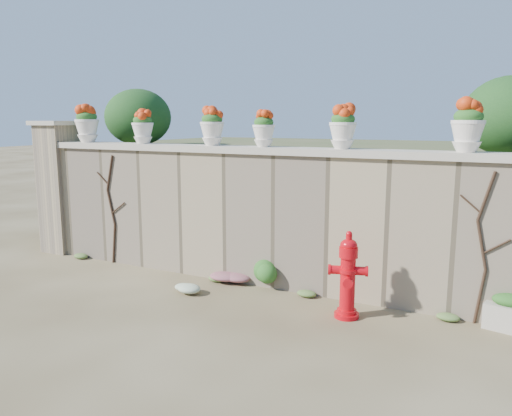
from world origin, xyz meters
The scene contains 20 objects.
ground centered at (0.00, 0.00, 0.00)m, with size 80.00×80.00×0.00m, color #4D3E26.
stone_wall centered at (0.00, 1.80, 1.00)m, with size 8.00×0.40×2.00m, color gray.
wall_cap centered at (0.00, 1.80, 2.05)m, with size 8.10×0.52×0.10m, color beige.
gate_pillar centered at (-4.15, 1.80, 1.26)m, with size 0.72×0.72×2.48m.
raised_fill centered at (0.00, 5.00, 1.00)m, with size 9.00×6.00×2.00m, color #384C23.
back_shrub_left centered at (-3.20, 3.00, 2.55)m, with size 1.30×1.30×1.10m, color #143814.
back_shrub_right centered at (3.40, 3.00, 2.55)m, with size 1.30×1.30×1.10m, color #143814.
vine_left centered at (-2.67, 1.58, 0.99)m, with size 0.60×0.04×1.91m.
vine_right centered at (3.23, 1.58, 0.99)m, with size 0.60×0.04×1.91m.
fire_hydrant centered at (1.73, 1.04, 0.56)m, with size 0.49×0.35×1.12m.
planter_box centered at (3.58, 1.54, 0.21)m, with size 0.60×0.42×0.45m.
green_shrub centered at (0.28, 1.55, 0.28)m, with size 0.60×0.54×0.57m, color #1E5119.
magenta_clump centered at (-0.31, 1.55, 0.11)m, with size 0.83×0.55×0.22m, color #BE2674.
white_flowers centered at (-0.66, 0.89, 0.09)m, with size 0.50×0.40×0.18m, color white.
urn_pot_0 centered at (-3.36, 1.80, 2.42)m, with size 0.42×0.42×0.66m.
urn_pot_1 centered at (-2.10, 1.80, 2.38)m, with size 0.36×0.36×0.56m.
urn_pot_2 centered at (-0.73, 1.80, 2.39)m, with size 0.38×0.38×0.59m.
urn_pot_3 centered at (0.16, 1.80, 2.36)m, with size 0.33×0.33×0.52m.
urn_pot_4 centered at (1.37, 1.80, 2.39)m, with size 0.37×0.37×0.59m.
urn_pot_5 centered at (2.95, 1.80, 2.41)m, with size 0.40×0.40×0.63m.
Camera 1 is at (3.44, -4.88, 2.49)m, focal length 35.00 mm.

